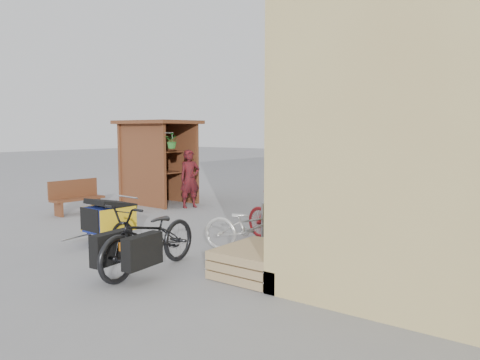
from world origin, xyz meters
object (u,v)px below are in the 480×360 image
Objects in this scene: kiosk at (156,150)px; bike_1 at (278,217)px; bike_0 at (252,227)px; bike_5 at (346,199)px; bike_4 at (332,202)px; child_trailer at (109,217)px; bike_7 at (372,192)px; person_kiosk at (190,179)px; bench at (76,196)px; bike_3 at (321,204)px; shopping_carts at (416,184)px; pallet_stack at (258,261)px; cargo_bike at (149,238)px; bike_2 at (312,209)px; bike_6 at (361,197)px.

kiosk is 5.85m from bike_1.
bike_0 is 0.97× the size of bike_5.
child_trailer is at bearing 166.45° from bike_4.
bike_5 is 0.99× the size of bike_7.
kiosk reaches higher than person_kiosk.
bike_3 is (5.89, 2.05, 0.09)m from bench.
bike_3 is at bearing -100.55° from shopping_carts.
bench is 0.87× the size of person_kiosk.
pallet_stack is 0.58× the size of cargo_bike.
bike_2 is at bearing 156.96° from bike_7.
bike_3 is at bearing 157.65° from bike_7.
shopping_carts reaches higher than bike_4.
bike_2 is at bearing -7.13° from kiosk.
cargo_bike is 1.15× the size of bike_7.
shopping_carts is at bearing -36.53° from bike_7.
bike_3 is at bearing 1.70° from bike_2.
pallet_stack is 3.62m from bike_3.
bike_5 reaches higher than pallet_stack.
bike_1 is 3.53m from bike_6.
bike_7 reaches higher than bike_2.
pallet_stack is (6.28, -3.87, -1.34)m from kiosk.
person_kiosk is at bearing 0.33° from kiosk.
bike_1 is at bearing 158.12° from bike_7.
bike_7 reaches higher than bike_5.
bike_0 is at bearing 159.71° from bike_7.
kiosk is at bearing 113.84° from person_kiosk.
person_kiosk reaches higher than bike_5.
bike_3 reaches higher than pallet_stack.
bike_2 is at bearing 20.07° from bench.
shopping_carts reaches higher than bike_6.
bike_6 is at bearing 66.14° from child_trailer.
child_trailer is at bearing -53.72° from kiosk.
shopping_carts is at bearing -17.86° from bike_6.
person_kiosk is 0.91× the size of bike_0.
bike_2 is (0.55, 4.04, -0.05)m from cargo_bike.
bike_2 is at bearing 9.49° from bike_1.
bike_0 is at bearing 177.13° from bike_6.
shopping_carts is (-0.00, 7.68, 0.44)m from pallet_stack.
shopping_carts is 4.57m from bike_2.
kiosk reaches higher than bike_7.
pallet_stack is at bearing 3.11° from child_trailer.
bike_1 reaches higher than bike_2.
kiosk reaches higher than bike_2.
bike_0 is 0.96× the size of bike_7.
bike_1 is 0.87× the size of bike_4.
cargo_bike is (5.29, -2.32, 0.09)m from bench.
bike_4 reaches higher than bench.
bike_7 is (0.80, 6.81, 0.02)m from cargo_bike.
bench is at bearing 104.74° from bike_5.
pallet_stack is at bearing -8.78° from bench.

